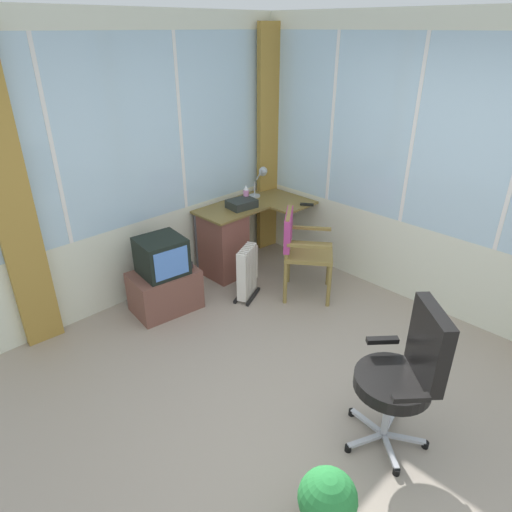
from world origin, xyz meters
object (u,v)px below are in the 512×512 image
paper_tray (242,204)px  desk (227,240)px  potted_plant (327,501)px  spray_bottle (246,195)px  office_chair (407,369)px  desk_lamp (262,177)px  space_heater (248,272)px  wooden_armchair (298,242)px  tv_on_stand (164,279)px  tv_remote (307,205)px

paper_tray → desk: bearing=166.2°
potted_plant → desk: bearing=58.7°
spray_bottle → office_chair: bearing=-112.6°
desk_lamp → space_heater: (-0.81, -0.59, -0.71)m
wooden_armchair → office_chair: office_chair is taller
desk → potted_plant: (-1.62, -2.66, -0.18)m
desk → paper_tray: size_ratio=4.14×
desk_lamp → tv_on_stand: bearing=-173.1°
desk → desk_lamp: 0.86m
desk → desk_lamp: (0.62, 0.06, 0.58)m
desk → wooden_armchair: 0.90m
desk_lamp → tv_remote: (0.13, -0.57, -0.22)m
desk_lamp → paper_tray: 0.48m
desk_lamp → tv_remote: size_ratio=2.38×
desk → tv_on_stand: bearing=-171.9°
desk → tv_remote: size_ratio=8.28×
spray_bottle → tv_on_stand: spray_bottle is taller
desk → paper_tray: 0.44m
paper_tray → potted_plant: (-1.81, -2.61, -0.58)m
desk → office_chair: (-0.77, -2.61, 0.21)m
paper_tray → office_chair: 2.74m
wooden_armchair → potted_plant: size_ratio=2.17×
paper_tray → office_chair: bearing=-110.6°
spray_bottle → wooden_armchair: size_ratio=0.23×
office_chair → space_heater: size_ratio=1.86×
tv_remote → space_heater: tv_remote is taller
paper_tray → space_heater: size_ratio=0.53×
paper_tray → potted_plant: bearing=-124.8°
desk → space_heater: desk is taller
desk → tv_on_stand: size_ratio=1.60×
space_heater → tv_remote: bearing=1.1°
desk → spray_bottle: (0.32, 0.02, 0.46)m
tv_remote → spray_bottle: size_ratio=0.69×
desk → space_heater: 0.58m
desk → potted_plant: bearing=-121.3°
tv_remote → office_chair: (-1.53, -2.09, -0.16)m
tv_remote → office_chair: size_ratio=0.14×
desk_lamp → paper_tray: (-0.43, -0.10, -0.18)m
tv_on_stand → space_heater: tv_on_stand is taller
potted_plant → space_heater: bearing=56.0°
office_chair → desk: bearing=73.6°
wooden_armchair → space_heater: 0.60m
desk → tv_remote: bearing=-34.4°
space_heater → paper_tray: bearing=52.0°
office_chair → desk_lamp: bearing=62.4°
office_chair → paper_tray: bearing=69.4°
desk → spray_bottle: bearing=3.0°
desk_lamp → space_heater: bearing=-143.9°
tv_on_stand → space_heater: size_ratio=1.37×
paper_tray → office_chair: office_chair is taller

